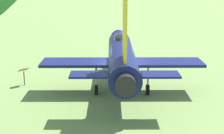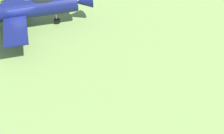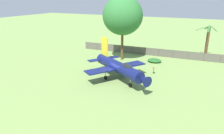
% 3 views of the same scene
% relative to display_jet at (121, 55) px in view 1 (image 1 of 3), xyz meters
% --- Properties ---
extents(ground_plane, '(200.00, 200.00, 0.00)m').
position_rel_display_jet_xyz_m(ground_plane, '(-0.18, -0.28, -2.04)').
color(ground_plane, '#75934C').
extents(display_jet, '(8.94, 11.18, 5.64)m').
position_rel_display_jet_xyz_m(display_jet, '(0.00, 0.00, 0.00)').
color(display_jet, '#111951').
rests_on(display_jet, ground_plane).
extents(info_plaque, '(0.65, 0.47, 1.14)m').
position_rel_display_jet_xyz_m(info_plaque, '(-4.88, 3.67, -1.19)').
color(info_plaque, '#333333').
rests_on(info_plaque, ground_plane).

